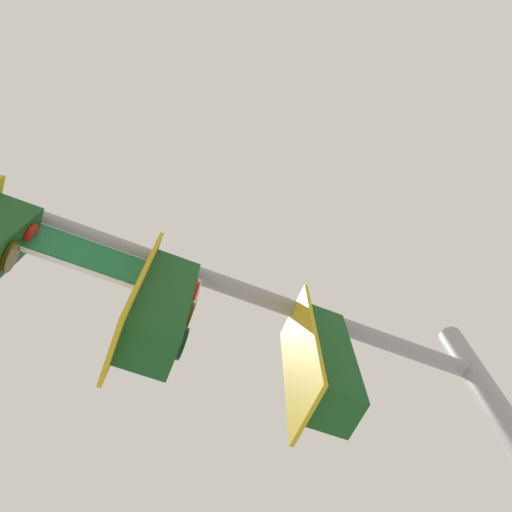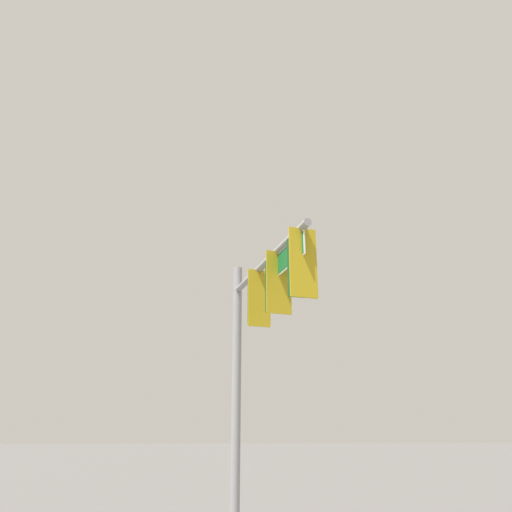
# 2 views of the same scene
# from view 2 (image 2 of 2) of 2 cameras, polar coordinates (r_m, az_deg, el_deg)

# --- Properties ---
(signal_pole_near) EXTENTS (4.61, 1.15, 6.15)m
(signal_pole_near) POSITION_cam_2_polar(r_m,az_deg,el_deg) (10.95, 0.46, -7.40)
(signal_pole_near) COLOR gray
(signal_pole_near) RESTS_ON ground_plane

